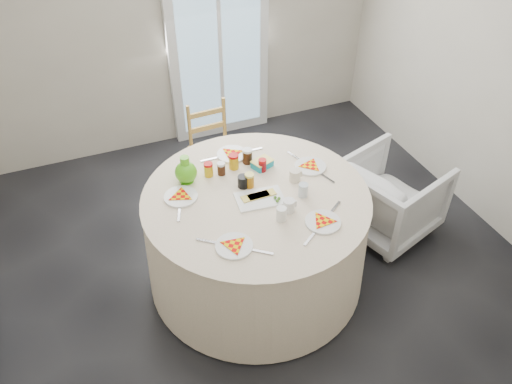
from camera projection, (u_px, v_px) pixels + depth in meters
name	position (u px, v px, depth m)	size (l,w,h in m)	color
floor	(257.00, 266.00, 3.85)	(4.00, 4.00, 0.00)	black
wall_back	(173.00, 13.00, 4.47)	(4.00, 0.02, 2.60)	#BCB5A3
wall_right	(512.00, 66.00, 3.61)	(0.02, 4.00, 2.60)	#BCB5A3
glass_door	(218.00, 35.00, 4.70)	(1.00, 0.08, 2.10)	silver
table	(256.00, 238.00, 3.56)	(1.57, 1.57, 0.80)	beige
wooden_chair	(215.00, 146.00, 4.29)	(0.37, 0.36, 0.84)	tan
armchair	(391.00, 190.00, 3.95)	(0.70, 0.65, 0.72)	silver
place_settings	(256.00, 195.00, 3.31)	(1.22, 1.22, 0.02)	silver
jar_cluster	(234.00, 168.00, 3.46)	(0.42, 0.21, 0.12)	brown
butter_tub	(262.00, 165.00, 3.54)	(0.14, 0.10, 0.06)	#0D8CA6
green_pitcher	(186.00, 170.00, 3.36)	(0.15, 0.15, 0.20)	#4FBC18
cheese_platter	(260.00, 199.00, 3.27)	(0.31, 0.20, 0.04)	white
mugs_glasses	(275.00, 186.00, 3.32)	(0.57, 0.57, 0.10)	gray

